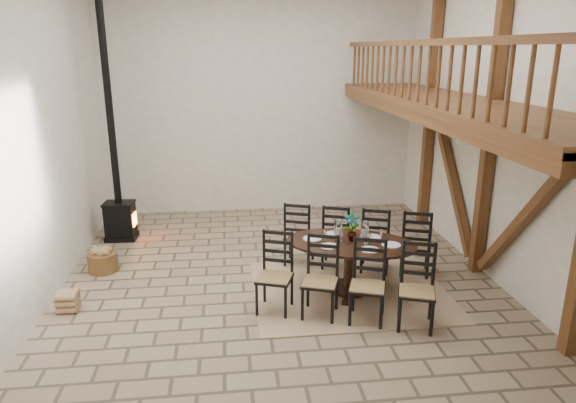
{
  "coord_description": "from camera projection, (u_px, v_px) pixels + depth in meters",
  "views": [
    {
      "loc": [
        -0.79,
        -7.68,
        3.67
      ],
      "look_at": [
        0.18,
        0.4,
        1.24
      ],
      "focal_mm": 32.0,
      "sensor_mm": 36.0,
      "label": 1
    }
  ],
  "objects": [
    {
      "name": "ground",
      "position": [
        280.0,
        280.0,
        8.45
      ],
      "size": [
        8.0,
        8.0,
        0.0
      ],
      "primitive_type": "plane",
      "color": "gray",
      "rests_on": "ground"
    },
    {
      "name": "room_shell",
      "position": [
        357.0,
        94.0,
        7.72
      ],
      "size": [
        7.02,
        8.02,
        5.01
      ],
      "color": "white",
      "rests_on": "ground"
    },
    {
      "name": "rug",
      "position": [
        349.0,
        290.0,
        8.09
      ],
      "size": [
        3.0,
        2.5,
        0.02
      ],
      "primitive_type": "cube",
      "color": "tan",
      "rests_on": "ground"
    },
    {
      "name": "dining_table",
      "position": [
        350.0,
        267.0,
        7.98
      ],
      "size": [
        3.07,
        2.92,
        1.29
      ],
      "rotation": [
        0.0,
        0.0,
        -0.34
      ],
      "color": "black",
      "rests_on": "ground"
    },
    {
      "name": "wood_stove",
      "position": [
        117.0,
        184.0,
        9.97
      ],
      "size": [
        0.62,
        0.5,
        5.0
      ],
      "rotation": [
        0.0,
        0.0,
        -0.07
      ],
      "color": "black",
      "rests_on": "ground"
    },
    {
      "name": "log_basket",
      "position": [
        103.0,
        261.0,
        8.78
      ],
      "size": [
        0.5,
        0.5,
        0.41
      ],
      "rotation": [
        0.0,
        0.0,
        0.34
      ],
      "color": "brown",
      "rests_on": "ground"
    },
    {
      "name": "log_stack",
      "position": [
        68.0,
        301.0,
        7.45
      ],
      "size": [
        0.29,
        0.3,
        0.3
      ],
      "rotation": [
        0.0,
        0.0,
        -0.01
      ],
      "color": "tan",
      "rests_on": "ground"
    }
  ]
}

